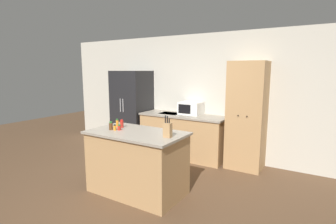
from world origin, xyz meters
The scene contains 14 objects.
ground_plane centered at (0.00, 0.00, 0.00)m, with size 14.00×14.00×0.00m, color brown.
wall_back centered at (0.00, 2.33, 1.30)m, with size 7.20×0.06×2.60m.
refrigerator centered at (-1.52, 1.95, 0.92)m, with size 0.80×0.72×1.83m.
back_counter centered at (-0.16, 1.99, 0.46)m, with size 1.87×0.67×0.92m.
pantry_cabinet centered at (1.17, 2.03, 1.01)m, with size 0.66×0.57×2.01m.
kitchen_island centered at (0.06, 0.13, 0.48)m, with size 1.45×0.84×0.95m.
microwave centered at (-0.04, 2.10, 1.05)m, with size 0.46×0.36×0.27m.
knife_block centered at (0.61, 0.10, 1.05)m, with size 0.11×0.08×0.30m.
spice_bottle_tall_dark centered at (-0.37, 0.04, 1.01)m, with size 0.06×0.06×0.13m.
spice_bottle_short_red centered at (-0.24, 0.08, 0.99)m, with size 0.05×0.05×0.09m.
spice_bottle_amber_oil centered at (-0.33, 0.24, 1.01)m, with size 0.06×0.06×0.13m.
spice_bottle_green_herb centered at (-0.44, 0.26, 1.01)m, with size 0.04×0.04×0.13m.
spice_bottle_pale_salt centered at (-0.29, 0.04, 0.99)m, with size 0.04×0.04×0.09m.
fire_extinguisher centered at (-2.03, 1.92, 0.21)m, with size 0.11×0.11×0.47m.
Camera 1 is at (2.43, -2.84, 1.86)m, focal length 28.00 mm.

